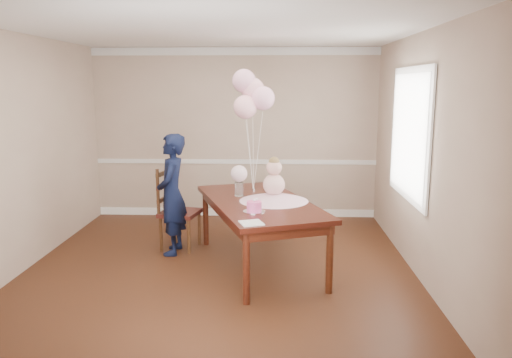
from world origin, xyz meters
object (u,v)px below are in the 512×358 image
object	(u,v)px
birthday_cake	(254,206)
dining_chair_seat	(180,213)
dining_table_top	(259,203)
woman	(172,194)

from	to	relation	value
birthday_cake	dining_chair_seat	xyz separation A→B (m)	(-1.02, 1.13, -0.38)
birthday_cake	dining_chair_seat	size ratio (longest dim) A/B	0.34
dining_table_top	birthday_cake	xyz separation A→B (m)	(-0.04, -0.52, 0.09)
dining_table_top	birthday_cake	world-z (taller)	birthday_cake
woman	birthday_cake	bearing A→B (deg)	47.97
birthday_cake	dining_chair_seat	world-z (taller)	birthday_cake
dining_table_top	woman	size ratio (longest dim) A/B	1.38
birthday_cake	woman	world-z (taller)	woman
dining_chair_seat	birthday_cake	bearing A→B (deg)	-36.33
birthday_cake	dining_table_top	bearing A→B (deg)	85.70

